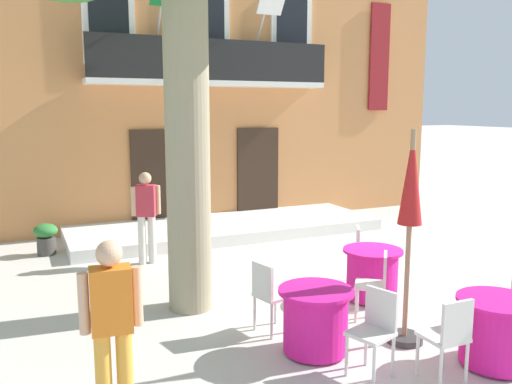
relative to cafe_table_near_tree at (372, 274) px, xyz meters
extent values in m
plane|color=beige|center=(0.36, 0.91, -0.39)|extent=(120.00, 120.00, 0.00)
cube|color=#CC844C|center=(-0.46, 7.91, 3.36)|extent=(13.00, 4.00, 7.50)
cube|color=#332319|center=(-1.76, 5.88, 0.76)|extent=(1.10, 0.08, 2.30)
cube|color=#332319|center=(0.84, 5.88, 0.76)|extent=(1.10, 0.08, 2.30)
cube|color=silver|center=(-2.66, 5.87, 4.26)|extent=(1.10, 0.08, 1.90)
cube|color=black|center=(-2.66, 5.84, 4.26)|extent=(0.84, 0.04, 1.60)
cube|color=silver|center=(-0.46, 5.87, 4.26)|extent=(1.10, 0.08, 1.90)
cube|color=black|center=(-0.46, 5.84, 4.26)|extent=(0.84, 0.04, 1.60)
cube|color=silver|center=(1.74, 5.87, 4.26)|extent=(1.10, 0.08, 1.90)
cube|color=black|center=(1.74, 5.84, 4.26)|extent=(0.84, 0.04, 1.60)
cube|color=silver|center=(-0.46, 5.58, 2.95)|extent=(5.60, 0.65, 0.12)
cube|color=black|center=(-0.46, 5.29, 3.46)|extent=(5.60, 0.06, 0.90)
cylinder|color=#B2B2B7|center=(-1.66, 5.41, 4.36)|extent=(0.04, 0.95, 1.33)
cylinder|color=#B2B2B7|center=(0.74, 5.41, 4.36)|extent=(0.04, 0.95, 1.33)
cube|color=white|center=(0.74, 4.96, 4.66)|extent=(0.60, 0.29, 0.38)
cylinder|color=#995638|center=(-2.76, 5.61, 3.13)|extent=(0.31, 0.31, 0.24)
ellipsoid|color=#4C8E38|center=(-2.76, 5.61, 3.39)|extent=(0.40, 0.40, 0.29)
cylinder|color=slate|center=(-1.23, 5.61, 3.16)|extent=(0.32, 0.32, 0.30)
ellipsoid|color=#38843D|center=(-1.23, 5.61, 3.46)|extent=(0.41, 0.41, 0.31)
cylinder|color=#47423D|center=(0.30, 5.61, 3.15)|extent=(0.28, 0.28, 0.29)
ellipsoid|color=#4C8E38|center=(0.30, 5.61, 3.46)|extent=(0.37, 0.37, 0.32)
cylinder|color=#995638|center=(1.84, 5.61, 3.13)|extent=(0.26, 0.26, 0.24)
ellipsoid|color=#4C8E38|center=(1.84, 5.61, 3.46)|extent=(0.34, 0.34, 0.42)
cube|color=maroon|center=(4.41, 5.85, 3.73)|extent=(0.60, 0.06, 2.80)
cube|color=silver|center=(-0.46, 4.76, -0.27)|extent=(6.82, 2.29, 0.25)
cylinder|color=gray|center=(-2.52, 0.78, 1.81)|extent=(0.60, 0.60, 4.40)
cylinder|color=#DB1984|center=(0.00, 0.00, -0.02)|extent=(0.74, 0.74, 0.68)
cylinder|color=#DB1984|center=(0.00, 0.00, 0.35)|extent=(0.86, 0.86, 0.04)
cylinder|color=#2D2823|center=(0.00, 0.00, -0.38)|extent=(0.44, 0.44, 0.03)
cylinder|color=silver|center=(-0.71, -0.61, -0.17)|extent=(0.04, 0.04, 0.45)
cylinder|color=silver|center=(-0.49, -0.35, -0.17)|extent=(0.04, 0.04, 0.45)
cylinder|color=silver|center=(-0.44, -0.83, -0.17)|extent=(0.04, 0.04, 0.45)
cylinder|color=silver|center=(-0.23, -0.56, -0.17)|extent=(0.04, 0.04, 0.45)
cube|color=silver|center=(-0.47, -0.59, 0.08)|extent=(0.56, 0.56, 0.04)
cube|color=silver|center=(-0.33, -0.70, 0.31)|extent=(0.27, 0.32, 0.42)
cylinder|color=silver|center=(0.63, 0.69, -0.17)|extent=(0.04, 0.04, 0.45)
cylinder|color=silver|center=(0.45, 0.40, -0.17)|extent=(0.04, 0.04, 0.45)
cylinder|color=silver|center=(0.35, 0.87, -0.17)|extent=(0.04, 0.04, 0.45)
cylinder|color=silver|center=(0.17, 0.58, -0.17)|extent=(0.04, 0.04, 0.45)
cube|color=silver|center=(0.40, 0.63, 0.08)|extent=(0.55, 0.55, 0.04)
cube|color=silver|center=(0.25, 0.73, 0.31)|extent=(0.24, 0.34, 0.42)
cylinder|color=#DB1984|center=(-1.63, -1.14, -0.02)|extent=(0.74, 0.74, 0.68)
cylinder|color=#DB1984|center=(-1.63, -1.14, 0.35)|extent=(0.86, 0.86, 0.04)
cylinder|color=#2D2823|center=(-1.63, -1.14, -0.38)|extent=(0.44, 0.44, 0.03)
cylinder|color=silver|center=(-1.50, -2.07, -0.17)|extent=(0.04, 0.04, 0.45)
cylinder|color=silver|center=(-1.61, -1.74, -0.17)|extent=(0.04, 0.04, 0.45)
cylinder|color=silver|center=(-1.18, -1.96, -0.17)|extent=(0.04, 0.04, 0.45)
cylinder|color=silver|center=(-1.29, -1.64, -0.17)|extent=(0.04, 0.04, 0.45)
cube|color=silver|center=(-1.39, -1.85, 0.08)|extent=(0.51, 0.51, 0.04)
cube|color=silver|center=(-1.22, -1.79, 0.31)|extent=(0.16, 0.37, 0.42)
cylinder|color=silver|center=(-1.68, -0.21, -0.17)|extent=(0.04, 0.04, 0.45)
cylinder|color=silver|center=(-1.60, -0.54, -0.17)|extent=(0.04, 0.04, 0.45)
cylinder|color=silver|center=(-2.01, -0.28, -0.17)|extent=(0.04, 0.04, 0.45)
cylinder|color=silver|center=(-1.93, -0.61, -0.17)|extent=(0.04, 0.04, 0.45)
cube|color=silver|center=(-1.81, -0.41, 0.08)|extent=(0.48, 0.48, 0.04)
cube|color=silver|center=(-1.98, -0.45, 0.31)|extent=(0.13, 0.38, 0.42)
cylinder|color=#DB1984|center=(-0.01, -2.22, -0.02)|extent=(0.74, 0.74, 0.68)
cylinder|color=#DB1984|center=(-0.01, -2.22, 0.35)|extent=(0.86, 0.86, 0.04)
cylinder|color=#2D2823|center=(-0.01, -2.22, -0.38)|extent=(0.44, 0.44, 0.03)
cylinder|color=silver|center=(-0.93, -2.04, -0.17)|extent=(0.04, 0.04, 0.45)
cylinder|color=silver|center=(-0.59, -2.04, -0.17)|extent=(0.04, 0.04, 0.45)
cylinder|color=silver|center=(-0.93, -2.38, -0.17)|extent=(0.04, 0.04, 0.45)
cylinder|color=silver|center=(-0.59, -2.38, -0.17)|extent=(0.04, 0.04, 0.45)
cube|color=silver|center=(-0.76, -2.21, 0.08)|extent=(0.40, 0.40, 0.04)
cube|color=silver|center=(-0.76, -2.39, 0.31)|extent=(0.38, 0.04, 0.42)
cylinder|color=silver|center=(0.54, -1.96, -0.17)|extent=(0.04, 0.04, 0.45)
cylinder|color=#997A56|center=(-0.50, -1.33, 0.88)|extent=(0.06, 0.06, 2.55)
cylinder|color=#333333|center=(-0.50, -1.33, -0.35)|extent=(0.44, 0.44, 0.08)
cone|color=#B21E1E|center=(-0.50, -1.33, 1.61)|extent=(0.28, 0.28, 1.10)
cylinder|color=#47423D|center=(-4.23, 4.55, -0.22)|extent=(0.34, 0.34, 0.34)
ellipsoid|color=#2D7533|center=(-4.23, 4.55, 0.08)|extent=(0.44, 0.44, 0.27)
cylinder|color=silver|center=(-2.68, 3.18, 0.05)|extent=(0.14, 0.14, 0.88)
cylinder|color=silver|center=(-2.50, 3.18, 0.05)|extent=(0.14, 0.14, 0.88)
cube|color=#B72D3D|center=(-2.59, 3.18, 0.76)|extent=(0.40, 0.35, 0.56)
sphere|color=tan|center=(-2.59, 3.18, 1.16)|extent=(0.22, 0.22, 0.22)
cylinder|color=tan|center=(-2.81, 3.18, 0.76)|extent=(0.09, 0.09, 0.52)
cylinder|color=tan|center=(-2.37, 3.18, 0.76)|extent=(0.09, 0.09, 0.52)
cylinder|color=gold|center=(-4.07, -1.73, 0.07)|extent=(0.14, 0.14, 0.92)
cylinder|color=gold|center=(-3.89, -1.73, 0.07)|extent=(0.14, 0.14, 0.92)
cube|color=orange|center=(-3.98, -1.73, 0.81)|extent=(0.36, 0.25, 0.56)
sphere|color=tan|center=(-3.98, -1.73, 1.21)|extent=(0.22, 0.22, 0.22)
cylinder|color=tan|center=(-4.20, -1.73, 0.81)|extent=(0.09, 0.09, 0.52)
cylinder|color=tan|center=(-3.76, -1.73, 0.81)|extent=(0.09, 0.09, 0.52)
camera|label=1|loc=(-4.61, -6.09, 2.39)|focal=37.17mm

